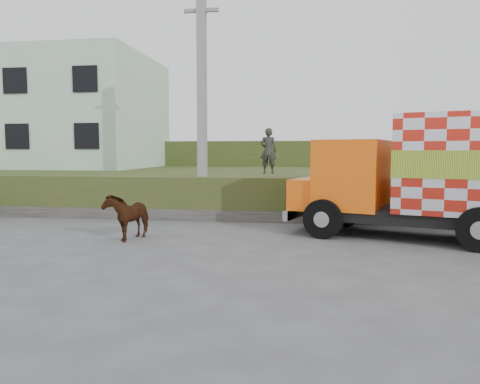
% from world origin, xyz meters
% --- Properties ---
extents(ground, '(120.00, 120.00, 0.00)m').
position_xyz_m(ground, '(0.00, 0.00, 0.00)').
color(ground, '#474749').
rests_on(ground, ground).
extents(embankment, '(40.00, 12.00, 1.50)m').
position_xyz_m(embankment, '(0.00, 10.00, 0.75)').
color(embankment, '#294918').
rests_on(embankment, ground).
extents(embankment_far, '(40.00, 12.00, 3.00)m').
position_xyz_m(embankment_far, '(0.00, 22.00, 1.50)').
color(embankment_far, '#294918').
rests_on(embankment_far, ground).
extents(retaining_strip, '(16.00, 0.50, 0.40)m').
position_xyz_m(retaining_strip, '(-2.00, 4.20, 0.20)').
color(retaining_strip, '#595651').
rests_on(retaining_strip, ground).
extents(building, '(10.00, 8.00, 6.00)m').
position_xyz_m(building, '(-11.00, 13.00, 4.50)').
color(building, '#B7D6B6').
rests_on(building, embankment).
extents(utility_pole, '(1.20, 0.30, 8.00)m').
position_xyz_m(utility_pole, '(-1.00, 4.60, 4.08)').
color(utility_pole, gray).
rests_on(utility_pole, ground).
extents(cargo_truck, '(7.88, 4.65, 3.36)m').
position_xyz_m(cargo_truck, '(6.38, 1.56, 1.73)').
color(cargo_truck, black).
rests_on(cargo_truck, ground).
extents(cow, '(0.97, 1.62, 1.28)m').
position_xyz_m(cow, '(-2.15, 0.58, 0.64)').
color(cow, black).
rests_on(cow, ground).
extents(pedestrian, '(0.69, 0.47, 1.84)m').
position_xyz_m(pedestrian, '(1.07, 7.47, 2.42)').
color(pedestrian, '#2E2C29').
rests_on(pedestrian, embankment).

